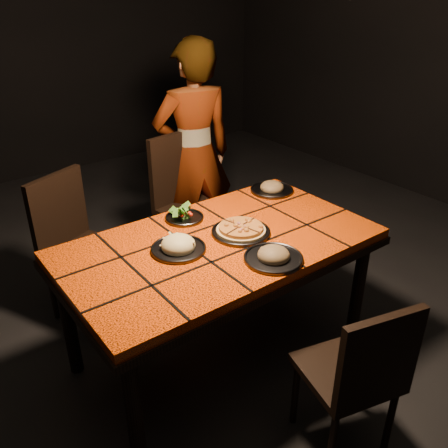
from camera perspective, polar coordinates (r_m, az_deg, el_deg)
room_shell at (r=2.16m, az=-0.62°, el=15.67°), size 6.04×7.04×3.08m
dining_table at (r=2.47m, az=-0.53°, el=-3.54°), size 1.62×0.92×0.75m
chair_near at (r=2.15m, az=15.98°, el=-16.70°), size 0.46×0.46×0.83m
chair_far_left at (r=3.06m, az=-17.57°, el=-1.56°), size 0.55×0.55×0.92m
chair_far_right at (r=3.38m, az=-4.42°, el=3.46°), size 0.52×0.52×1.01m
diner at (r=3.46m, az=-3.65°, el=8.25°), size 0.66×0.50×1.62m
plate_pizza at (r=2.49m, az=2.05°, el=-0.77°), size 0.31×0.31×0.04m
plate_pasta at (r=2.34m, az=-5.52°, el=-2.68°), size 0.27×0.27×0.09m
plate_salad at (r=2.64m, az=-4.80°, el=1.08°), size 0.21×0.21×0.07m
plate_mushroom_a at (r=2.26m, az=5.98°, el=-3.78°), size 0.28×0.28×0.09m
plate_mushroom_b at (r=3.00m, az=5.78°, el=4.36°), size 0.27×0.27×0.09m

